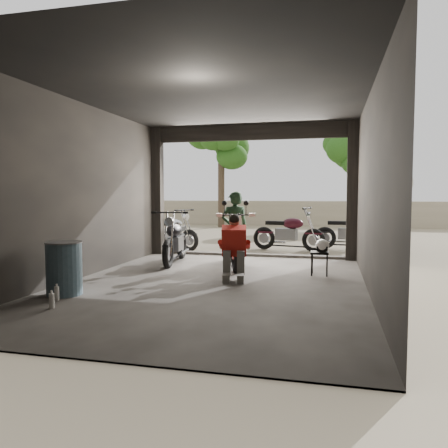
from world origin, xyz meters
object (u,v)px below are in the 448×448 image
at_px(outside_bike_c, 350,229).
at_px(mechanic, 234,249).
at_px(main_bike, 233,240).
at_px(rider, 235,229).
at_px(outside_bike_b, 288,229).
at_px(stool, 320,256).
at_px(oil_drum, 64,269).
at_px(left_bike, 175,237).
at_px(sign_post, 398,197).
at_px(outside_bike_a, 171,229).
at_px(helmet, 322,245).

height_order(outside_bike_c, mechanic, outside_bike_c).
relative_size(main_bike, rider, 1.10).
relative_size(outside_bike_b, mechanic, 1.54).
relative_size(stool, oil_drum, 0.57).
height_order(left_bike, outside_bike_c, left_bike).
xyz_separation_m(left_bike, outside_bike_b, (2.23, 2.76, 0.00)).
bearing_deg(mechanic, rider, 91.57).
bearing_deg(sign_post, main_bike, -119.64).
bearing_deg(outside_bike_a, oil_drum, -153.77).
bearing_deg(mechanic, helmet, 17.21).
bearing_deg(outside_bike_a, main_bike, -114.59).
bearing_deg(helmet, oil_drum, -124.66).
distance_m(rider, mechanic, 1.70).
xyz_separation_m(rider, stool, (1.82, -0.83, -0.41)).
height_order(outside_bike_a, helmet, outside_bike_a).
xyz_separation_m(left_bike, rider, (1.33, 0.08, 0.21)).
relative_size(outside_bike_b, helmet, 6.53).
xyz_separation_m(outside_bike_a, oil_drum, (0.37, -5.56, -0.16)).
height_order(helmet, oil_drum, oil_drum).
bearing_deg(outside_bike_a, stool, -103.81).
xyz_separation_m(main_bike, oil_drum, (-1.93, -3.10, -0.18)).
xyz_separation_m(main_bike, sign_post, (3.65, 3.10, 0.87)).
relative_size(left_bike, oil_drum, 2.14).
xyz_separation_m(left_bike, helmet, (3.20, -0.78, -0.01)).
xyz_separation_m(left_bike, oil_drum, (-0.57, -3.31, -0.18)).
bearing_deg(outside_bike_a, left_bike, -134.86).
distance_m(main_bike, outside_bike_c, 4.42).
distance_m(outside_bike_b, sign_post, 2.91).
distance_m(main_bike, oil_drum, 3.65).
bearing_deg(rider, stool, 133.71).
bearing_deg(stool, main_bike, 163.46).
bearing_deg(mechanic, outside_bike_c, 55.79).
relative_size(stool, helmet, 1.72).
xyz_separation_m(mechanic, stool, (1.47, 0.83, -0.18)).
distance_m(main_bike, outside_bike_a, 3.37).
distance_m(outside_bike_a, mechanic, 4.63).
height_order(left_bike, outside_bike_a, left_bike).
bearing_deg(stool, outside_bike_b, 104.66).
bearing_deg(sign_post, helmet, -96.27).
bearing_deg(outside_bike_b, left_bike, 153.16).
bearing_deg(stool, oil_drum, -145.42).
bearing_deg(outside_bike_c, main_bike, 147.58).
relative_size(outside_bike_a, stool, 3.61).
bearing_deg(mechanic, outside_bike_a, 114.05).
xyz_separation_m(rider, mechanic, (0.35, -1.65, -0.23)).
bearing_deg(mechanic, oil_drum, -152.68).
bearing_deg(sign_post, mechanic, -106.71).
xyz_separation_m(outside_bike_b, mechanic, (-0.55, -4.34, -0.02)).
relative_size(left_bike, sign_post, 0.80).
bearing_deg(left_bike, outside_bike_a, 105.24).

